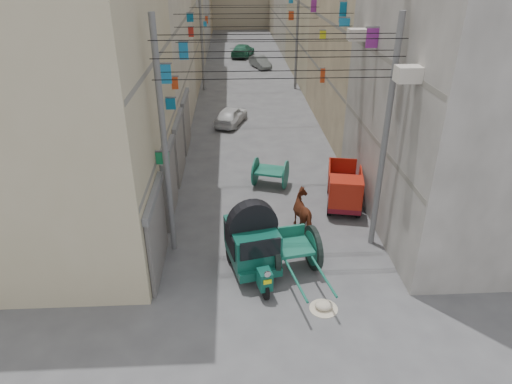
{
  "coord_description": "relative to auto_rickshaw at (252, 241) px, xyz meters",
  "views": [
    {
      "loc": [
        -1.36,
        -7.85,
        9.39
      ],
      "look_at": [
        -0.62,
        6.5,
        1.94
      ],
      "focal_mm": 32.0,
      "sensor_mm": 36.0,
      "label": 1
    }
  ],
  "objects": [
    {
      "name": "distant_car_green",
      "position": [
        0.61,
        36.79,
        -0.54
      ],
      "size": [
        2.82,
        4.64,
        1.26
      ],
      "primitive_type": "imported",
      "rotation": [
        0.0,
        0.0,
        2.88
      ],
      "color": "#226448",
      "rests_on": "ground"
    },
    {
      "name": "ac_units",
      "position": [
        4.49,
        3.14,
        6.26
      ],
      "size": [
        0.7,
        6.55,
        3.35
      ],
      "color": "beige",
      "rests_on": "ground"
    },
    {
      "name": "utility_poles",
      "position": [
        0.84,
        12.47,
        2.83
      ],
      "size": [
        7.4,
        22.2,
        8.0
      ],
      "color": "slate",
      "rests_on": "ground"
    },
    {
      "name": "mini_truck",
      "position": [
        3.97,
        4.06,
        -0.37
      ],
      "size": [
        1.89,
        3.19,
        1.68
      ],
      "rotation": [
        0.0,
        0.0,
        -0.2
      ],
      "color": "black",
      "rests_on": "ground"
    },
    {
      "name": "shutters_left",
      "position": [
        -3.08,
        5.85,
        0.32
      ],
      "size": [
        0.18,
        14.4,
        2.88
      ],
      "color": "#49494E",
      "rests_on": "ground"
    },
    {
      "name": "horse",
      "position": [
        2.13,
        2.47,
        -0.43
      ],
      "size": [
        1.23,
        1.91,
        1.48
      ],
      "primitive_type": "imported",
      "rotation": [
        0.0,
        0.0,
        3.41
      ],
      "color": "brown",
      "rests_on": "ground"
    },
    {
      "name": "overhead_cables",
      "position": [
        0.84,
        9.87,
        5.59
      ],
      "size": [
        7.4,
        22.52,
        1.12
      ],
      "color": "black",
      "rests_on": "ground"
    },
    {
      "name": "ground",
      "position": [
        0.84,
        -4.53,
        -1.17
      ],
      "size": [
        140.0,
        140.0,
        0.0
      ],
      "primitive_type": "plane",
      "color": "#454547",
      "rests_on": "ground"
    },
    {
      "name": "auto_rickshaw",
      "position": [
        0.0,
        0.0,
        0.0
      ],
      "size": [
        2.04,
        2.93,
        1.99
      ],
      "rotation": [
        0.0,
        0.0,
        0.23
      ],
      "color": "black",
      "rests_on": "ground"
    },
    {
      "name": "second_cart",
      "position": [
        1.09,
        6.29,
        -0.48
      ],
      "size": [
        1.81,
        1.7,
        1.31
      ],
      "rotation": [
        0.0,
        0.0,
        -0.31
      ],
      "color": "#155C48",
      "rests_on": "ground"
    },
    {
      "name": "distant_car_white",
      "position": [
        -0.67,
        15.06,
        -0.6
      ],
      "size": [
        2.35,
        3.59,
        1.14
      ],
      "primitive_type": "imported",
      "rotation": [
        0.0,
        0.0,
        2.81
      ],
      "color": "silver",
      "rests_on": "ground"
    },
    {
      "name": "distant_car_grey",
      "position": [
        2.12,
        31.23,
        -0.64
      ],
      "size": [
        2.1,
        3.42,
        1.06
      ],
      "primitive_type": "imported",
      "rotation": [
        0.0,
        0.0,
        0.33
      ],
      "color": "#545957",
      "rests_on": "ground"
    },
    {
      "name": "signboards",
      "position": [
        0.83,
        17.13,
        2.26
      ],
      "size": [
        8.22,
        40.52,
        5.67
      ],
      "color": "#1B80BE",
      "rests_on": "ground"
    },
    {
      "name": "feed_sack",
      "position": [
        2.04,
        -1.98,
        -1.04
      ],
      "size": [
        0.53,
        0.43,
        0.27
      ],
      "primitive_type": "ellipsoid",
      "color": "beige",
      "rests_on": "ground"
    },
    {
      "name": "tonga_cart",
      "position": [
        1.33,
        -0.04,
        -0.38
      ],
      "size": [
        1.9,
        3.56,
        1.52
      ],
      "rotation": [
        0.0,
        0.0,
        0.2
      ],
      "color": "black",
      "rests_on": "ground"
    }
  ]
}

